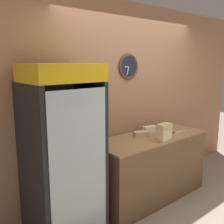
% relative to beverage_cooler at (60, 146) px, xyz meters
% --- Properties ---
extents(wall_back, '(5.20, 0.09, 2.70)m').
position_rel_beverage_cooler_xyz_m(wall_back, '(1.34, 0.32, 0.32)').
color(wall_back, '#AD7A5B').
rests_on(wall_back, ground_plane).
extents(prep_counter, '(1.72, 0.66, 0.90)m').
position_rel_beverage_cooler_xyz_m(prep_counter, '(1.35, -0.06, -0.58)').
color(prep_counter, brown).
rests_on(prep_counter, ground_plane).
extents(beverage_cooler, '(0.74, 0.63, 1.89)m').
position_rel_beverage_cooler_xyz_m(beverage_cooler, '(0.00, 0.00, 0.00)').
color(beverage_cooler, black).
rests_on(beverage_cooler, ground_plane).
extents(sandwich_stack_bottom, '(0.22, 0.13, 0.07)m').
position_rel_beverage_cooler_xyz_m(sandwich_stack_bottom, '(1.33, -0.31, -0.10)').
color(sandwich_stack_bottom, beige).
rests_on(sandwich_stack_bottom, prep_counter).
extents(sandwich_stack_middle, '(0.22, 0.13, 0.07)m').
position_rel_beverage_cooler_xyz_m(sandwich_stack_middle, '(1.33, -0.31, -0.02)').
color(sandwich_stack_middle, beige).
rests_on(sandwich_stack_middle, sandwich_stack_bottom).
extents(sandwich_stack_top, '(0.22, 0.12, 0.07)m').
position_rel_beverage_cooler_xyz_m(sandwich_stack_top, '(1.33, -0.31, 0.05)').
color(sandwich_stack_top, tan).
rests_on(sandwich_stack_top, sandwich_stack_middle).
extents(sandwich_flat_left, '(0.23, 0.16, 0.07)m').
position_rel_beverage_cooler_xyz_m(sandwich_flat_left, '(1.56, 0.12, -0.10)').
color(sandwich_flat_left, beige).
rests_on(sandwich_flat_left, prep_counter).
extents(sandwich_flat_right, '(0.23, 0.18, 0.07)m').
position_rel_beverage_cooler_xyz_m(sandwich_flat_right, '(1.24, 0.01, -0.10)').
color(sandwich_flat_right, tan).
rests_on(sandwich_flat_right, prep_counter).
extents(chefs_knife, '(0.35, 0.06, 0.02)m').
position_rel_beverage_cooler_xyz_m(chefs_knife, '(1.75, -0.18, -0.13)').
color(chefs_knife, silver).
rests_on(chefs_knife, prep_counter).
extents(condiment_jar, '(0.11, 0.11, 0.13)m').
position_rel_beverage_cooler_xyz_m(condiment_jar, '(0.74, 0.19, -0.07)').
color(condiment_jar, '#336B38').
rests_on(condiment_jar, prep_counter).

